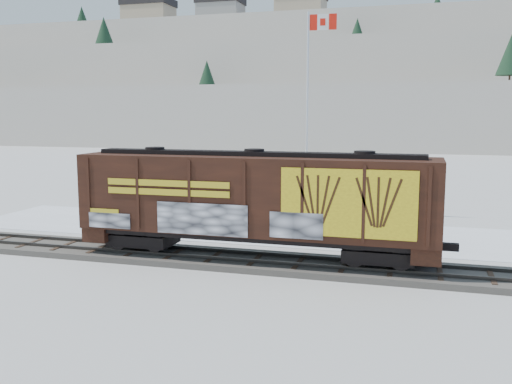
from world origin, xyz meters
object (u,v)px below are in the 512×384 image
(flagpole, at_px, (308,140))
(car_white, at_px, (312,227))
(car_silver, at_px, (185,217))
(car_dark, at_px, (383,226))
(hopper_railcar, at_px, (254,199))

(flagpole, distance_m, car_white, 8.74)
(car_silver, height_order, car_white, car_white)
(flagpole, relative_size, car_dark, 2.54)
(car_silver, relative_size, car_dark, 0.74)
(car_silver, bearing_deg, car_dark, -85.12)
(hopper_railcar, relative_size, flagpole, 1.21)
(hopper_railcar, bearing_deg, car_silver, 132.82)
(car_silver, xyz_separation_m, car_dark, (11.63, -0.02, 0.10))
(hopper_railcar, relative_size, car_silver, 4.17)
(car_silver, distance_m, car_white, 7.99)
(hopper_railcar, height_order, car_silver, hopper_railcar)
(car_dark, bearing_deg, car_white, 124.78)
(car_silver, bearing_deg, flagpole, -39.89)
(car_silver, xyz_separation_m, car_white, (7.91, -1.12, 0.03))
(flagpole, bearing_deg, car_silver, -134.88)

